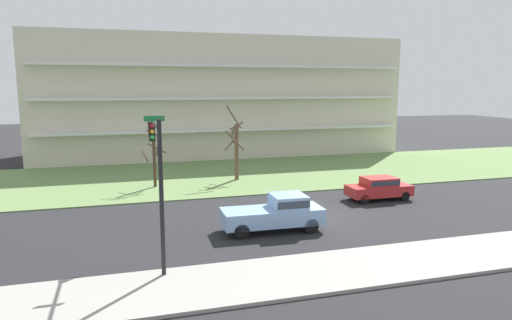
# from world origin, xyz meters

# --- Properties ---
(ground) EXTENTS (160.00, 160.00, 0.00)m
(ground) POSITION_xyz_m (0.00, 0.00, 0.00)
(ground) COLOR #232326
(sidewalk_curb_near) EXTENTS (80.00, 4.00, 0.15)m
(sidewalk_curb_near) POSITION_xyz_m (0.00, -8.00, 0.07)
(sidewalk_curb_near) COLOR #99968E
(sidewalk_curb_near) RESTS_ON ground
(grass_lawn_strip) EXTENTS (80.00, 16.00, 0.08)m
(grass_lawn_strip) POSITION_xyz_m (0.00, 14.00, 0.04)
(grass_lawn_strip) COLOR #66844C
(grass_lawn_strip) RESTS_ON ground
(apartment_building) EXTENTS (39.67, 12.45, 12.99)m
(apartment_building) POSITION_xyz_m (0.00, 27.75, 6.50)
(apartment_building) COLOR beige
(apartment_building) RESTS_ON ground
(tree_far_left) EXTENTS (1.80, 1.46, 5.37)m
(tree_far_left) POSITION_xyz_m (-8.63, 10.65, 2.48)
(tree_far_left) COLOR #423023
(tree_far_left) RESTS_ON ground
(tree_left) EXTENTS (1.77, 2.09, 6.20)m
(tree_left) POSITION_xyz_m (-1.99, 11.58, 2.79)
(tree_left) COLOR brown
(tree_left) RESTS_ON ground
(pickup_blue_near_left) EXTENTS (5.45, 2.15, 1.95)m
(pickup_blue_near_left) POSITION_xyz_m (-3.12, -2.01, 1.02)
(pickup_blue_near_left) COLOR #8CB2E0
(pickup_blue_near_left) RESTS_ON ground
(sedan_red_center_left) EXTENTS (4.40, 1.80, 1.57)m
(sedan_red_center_left) POSITION_xyz_m (5.83, 2.50, 0.87)
(sedan_red_center_left) COLOR #B22828
(sedan_red_center_left) RESTS_ON ground
(traffic_signal_mast) EXTENTS (0.90, 4.83, 6.45)m
(traffic_signal_mast) POSITION_xyz_m (-9.51, -5.02, 4.38)
(traffic_signal_mast) COLOR black
(traffic_signal_mast) RESTS_ON ground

